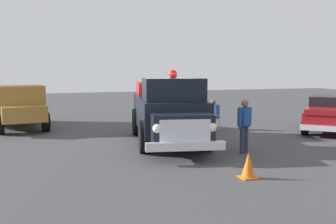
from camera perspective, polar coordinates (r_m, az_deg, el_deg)
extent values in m
plane|color=#424244|center=(14.38, -0.47, -4.52)|extent=(60.00, 60.00, 0.00)
cylinder|color=black|center=(13.28, 5.37, -3.18)|extent=(0.50, 1.08, 1.04)
cylinder|color=black|center=(12.96, -3.28, -3.40)|extent=(0.50, 1.08, 1.04)
cylinder|color=black|center=(16.66, 2.54, -1.22)|extent=(0.50, 1.08, 1.04)
cylinder|color=black|center=(16.41, -4.34, -1.35)|extent=(0.50, 1.08, 1.04)
cube|color=black|center=(14.72, 0.00, -0.13)|extent=(2.93, 5.19, 1.10)
cube|color=black|center=(11.94, 1.96, -2.27)|extent=(1.89, 1.20, 0.84)
cube|color=black|center=(13.51, 0.70, 3.12)|extent=(2.17, 2.01, 0.76)
cube|color=#B21914|center=(16.19, -0.79, 3.11)|extent=(2.23, 2.02, 0.60)
cube|color=silver|center=(11.51, 2.35, -2.60)|extent=(1.44, 0.37, 0.64)
cube|color=silver|center=(11.48, 2.44, -4.75)|extent=(2.24, 0.59, 0.24)
sphere|color=white|center=(11.66, 6.13, -2.12)|extent=(0.30, 0.30, 0.26)
sphere|color=white|center=(11.38, -1.51, -2.29)|extent=(0.30, 0.30, 0.26)
sphere|color=red|center=(13.49, 0.70, 5.24)|extent=(0.33, 0.33, 0.28)
cylinder|color=black|center=(17.23, 18.42, -1.89)|extent=(0.65, 0.68, 0.68)
cylinder|color=black|center=(20.10, 19.17, -0.79)|extent=(0.65, 0.68, 0.68)
cube|color=maroon|center=(18.59, 21.37, -0.56)|extent=(4.15, 4.33, 0.64)
cube|color=maroon|center=(17.11, 21.22, 0.10)|extent=(2.16, 2.14, 0.20)
cube|color=black|center=(18.83, 21.48, 1.23)|extent=(2.43, 2.46, 0.56)
cube|color=silver|center=(16.45, 21.03, -2.16)|extent=(1.52, 1.39, 0.20)
cylinder|color=black|center=(17.96, -16.54, -1.32)|extent=(0.37, 0.83, 0.80)
cylinder|color=black|center=(17.79, -22.16, -1.59)|extent=(0.37, 0.83, 0.80)
cylinder|color=black|center=(21.01, -17.80, -0.29)|extent=(0.37, 0.83, 0.80)
cube|color=olive|center=(20.27, -20.11, 0.96)|extent=(2.20, 2.90, 1.00)
cube|color=olive|center=(18.36, -19.62, 1.25)|extent=(1.96, 1.70, 1.40)
cube|color=olive|center=(17.31, -19.22, -0.29)|extent=(1.79, 1.09, 0.64)
cylinder|color=#B7BABF|center=(17.58, 6.41, -1.85)|extent=(0.04, 0.04, 0.44)
cylinder|color=#B7BABF|center=(17.79, 5.17, -1.74)|extent=(0.04, 0.04, 0.44)
cylinder|color=#B7BABF|center=(17.96, 7.09, -1.68)|extent=(0.04, 0.04, 0.44)
cylinder|color=#B7BABF|center=(18.17, 5.87, -1.58)|extent=(0.04, 0.04, 0.44)
cube|color=beige|center=(17.84, 6.14, -0.96)|extent=(0.67, 0.67, 0.04)
cube|color=beige|center=(18.02, 6.53, 0.02)|extent=(0.32, 0.41, 0.56)
cube|color=#B7BABF|center=(17.71, 6.82, -0.49)|extent=(0.38, 0.29, 0.03)
cube|color=#B7BABF|center=(17.94, 5.48, -0.38)|extent=(0.38, 0.29, 0.03)
cylinder|color=#383842|center=(17.59, 5.99, -1.82)|extent=(0.18, 0.18, 0.45)
cylinder|color=#383842|center=(17.69, 5.42, -1.77)|extent=(0.18, 0.18, 0.45)
cube|color=#383842|center=(17.69, 6.25, -0.85)|extent=(0.44, 0.38, 0.13)
cube|color=#383842|center=(17.79, 5.69, -0.80)|extent=(0.44, 0.38, 0.13)
cube|color=#1E478C|center=(17.88, 6.30, 0.20)|extent=(0.41, 0.45, 0.54)
sphere|color=brown|center=(17.82, 6.28, 1.37)|extent=(0.31, 0.31, 0.22)
cylinder|color=#2D334C|center=(13.24, 10.71, -3.64)|extent=(0.21, 0.21, 0.88)
cylinder|color=#2D334C|center=(13.05, 10.22, -3.77)|extent=(0.21, 0.21, 0.88)
cube|color=#1E478C|center=(13.04, 10.53, -0.59)|extent=(0.49, 0.44, 0.56)
cylinder|color=#1E478C|center=(13.28, 11.11, -0.74)|extent=(0.14, 0.14, 0.60)
cylinder|color=#1E478C|center=(12.82, 9.91, -0.96)|extent=(0.14, 0.14, 0.60)
sphere|color=brown|center=(13.00, 10.56, 1.16)|extent=(0.32, 0.32, 0.23)
cube|color=orange|center=(10.34, 10.99, -8.85)|extent=(0.40, 0.40, 0.04)
cone|color=orange|center=(10.26, 11.03, -7.14)|extent=(0.32, 0.32, 0.60)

